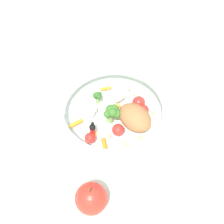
{
  "coord_description": "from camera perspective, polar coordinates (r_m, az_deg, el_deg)",
  "views": [
    {
      "loc": [
        0.38,
        0.28,
        0.62
      ],
      "look_at": [
        0.01,
        -0.0,
        0.03
      ],
      "focal_mm": 49.65,
      "sensor_mm": 36.0,
      "label": 1
    }
  ],
  "objects": [
    {
      "name": "ground_plane",
      "position": [
        0.78,
        0.74,
        -0.8
      ],
      "size": [
        2.4,
        2.4,
        0.0
      ],
      "primitive_type": "plane",
      "color": "silver"
    },
    {
      "name": "food_container",
      "position": [
        0.75,
        0.63,
        -0.07
      ],
      "size": [
        0.26,
        0.26,
        0.07
      ],
      "color": "white",
      "rests_on": "ground_plane"
    },
    {
      "name": "loose_apple",
      "position": [
        0.63,
        -3.84,
        -15.58
      ],
      "size": [
        0.07,
        0.07,
        0.08
      ],
      "color": "red",
      "rests_on": "ground_plane"
    },
    {
      "name": "folded_napkin",
      "position": [
        0.92,
        5.34,
        9.78
      ],
      "size": [
        0.14,
        0.13,
        0.01
      ],
      "primitive_type": "cube",
      "rotation": [
        0.0,
        0.0,
        0.01
      ],
      "color": "white",
      "rests_on": "ground_plane"
    }
  ]
}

